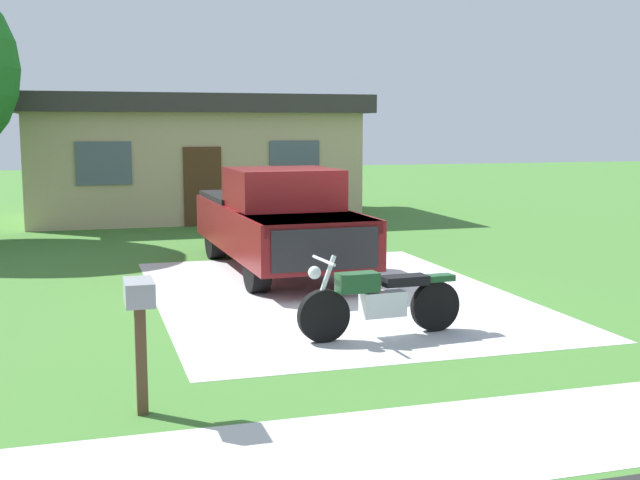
{
  "coord_description": "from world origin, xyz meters",
  "views": [
    {
      "loc": [
        -3.75,
        -11.94,
        2.65
      ],
      "look_at": [
        -0.24,
        -0.11,
        0.9
      ],
      "focal_mm": 45.34,
      "sensor_mm": 36.0,
      "label": 1
    }
  ],
  "objects_px": {
    "motorcycle": "(380,300)",
    "neighbor_house": "(190,155)",
    "mailbox": "(140,311)",
    "pickup_truck": "(276,219)"
  },
  "relations": [
    {
      "from": "mailbox",
      "to": "neighbor_house",
      "type": "distance_m",
      "value": 16.78
    },
    {
      "from": "motorcycle",
      "to": "pickup_truck",
      "type": "relative_size",
      "value": 0.39
    },
    {
      "from": "pickup_truck",
      "to": "neighbor_house",
      "type": "relative_size",
      "value": 0.59
    },
    {
      "from": "motorcycle",
      "to": "mailbox",
      "type": "relative_size",
      "value": 1.76
    },
    {
      "from": "pickup_truck",
      "to": "mailbox",
      "type": "relative_size",
      "value": 4.51
    },
    {
      "from": "pickup_truck",
      "to": "mailbox",
      "type": "distance_m",
      "value": 7.6
    },
    {
      "from": "pickup_truck",
      "to": "neighbor_house",
      "type": "xyz_separation_m",
      "value": [
        -0.32,
        9.55,
        0.84
      ]
    },
    {
      "from": "motorcycle",
      "to": "neighbor_house",
      "type": "xyz_separation_m",
      "value": [
        -0.46,
        14.57,
        1.32
      ]
    },
    {
      "from": "motorcycle",
      "to": "neighbor_house",
      "type": "height_order",
      "value": "neighbor_house"
    },
    {
      "from": "pickup_truck",
      "to": "neighbor_house",
      "type": "bearing_deg",
      "value": 91.92
    }
  ]
}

